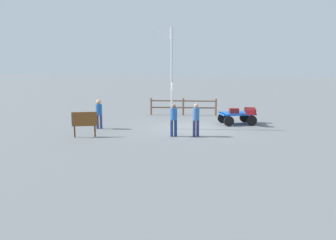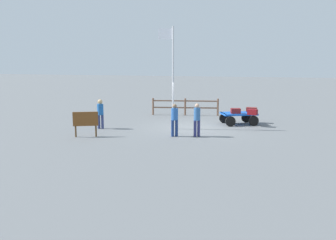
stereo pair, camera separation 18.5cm
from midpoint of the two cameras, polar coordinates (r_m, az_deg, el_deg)
name	(u,v)px [view 2 (the right image)]	position (r m, az deg, el deg)	size (l,w,h in m)	color
ground_plane	(193,128)	(21.07, 4.05, -1.18)	(120.00, 120.00, 0.00)	slate
luggage_cart	(238,116)	(22.44, 10.63, 0.59)	(2.29, 1.97, 0.67)	blue
suitcase_dark	(253,112)	(21.80, 12.68, 1.16)	(0.58, 0.45, 0.29)	maroon
suitcase_grey	(236,111)	(22.11, 10.25, 1.34)	(0.61, 0.49, 0.29)	maroon
suitcase_maroon	(252,110)	(23.05, 12.54, 1.53)	(0.64, 0.41, 0.25)	maroon
worker_lead	(197,118)	(18.61, 4.62, 0.32)	(0.44, 0.44, 1.62)	navy
worker_trailing	(175,118)	(18.57, 1.27, 0.34)	(0.45, 0.45, 1.60)	navy
worker_supervisor	(100,112)	(20.95, -9.77, 1.24)	(0.38, 0.38, 1.59)	navy
flagpole	(172,70)	(20.39, 0.79, 7.43)	(0.84, 0.10, 5.42)	silver
signboard	(86,120)	(18.90, -11.88, -0.06)	(1.14, 0.50, 1.22)	#4C3319
wooden_fence	(185,106)	(25.59, 2.78, 2.17)	(4.39, 0.78, 1.14)	brown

